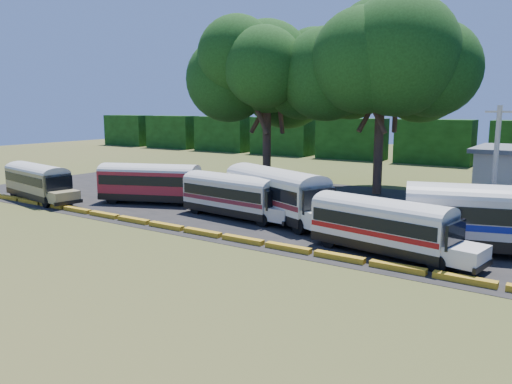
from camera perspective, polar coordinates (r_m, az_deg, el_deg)
The scene contains 13 objects.
ground at distance 28.86m, azimuth -5.11°, elevation -5.75°, with size 160.00×160.00×0.00m, color #354918.
asphalt_strip at distance 38.22m, azimuth 7.45°, elevation -1.94°, with size 64.00×24.00×0.02m, color black.
curb at distance 29.58m, azimuth -3.89°, elevation -5.05°, with size 53.70×0.45×0.30m.
treeline_backdrop at distance 71.92m, azimuth 19.73°, elevation 5.43°, with size 130.00×4.00×6.00m.
bus_beige at distance 44.82m, azimuth -23.63°, elevation 1.28°, with size 9.44×3.73×3.02m.
bus_red at distance 40.71m, azimuth -11.77°, elevation 1.26°, with size 9.90×5.86×3.20m.
bus_cream_west at distance 34.86m, azimuth -2.59°, elevation -0.15°, with size 9.38×3.20×3.02m.
bus_cream_east at distance 33.90m, azimuth 2.43°, elevation 0.08°, with size 10.93×6.74×3.54m.
bus_white_red at distance 26.88m, azimuth 14.44°, elevation -3.48°, with size 9.31×3.70×2.98m.
bus_white_blue at distance 28.91m, azimuth 26.24°, elevation -2.47°, with size 11.48×5.80×3.67m.
tree_west at distance 48.72m, azimuth 1.27°, elevation 14.07°, with size 11.95×11.95×15.80m.
tree_center at distance 45.37m, azimuth 14.24°, elevation 15.00°, with size 13.11×13.11×16.92m.
utility_pole at distance 33.41m, azimuth 25.65°, elevation 2.44°, with size 1.60×0.30×7.77m.
Camera 1 is at (17.55, -21.59, 7.68)m, focal length 35.00 mm.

